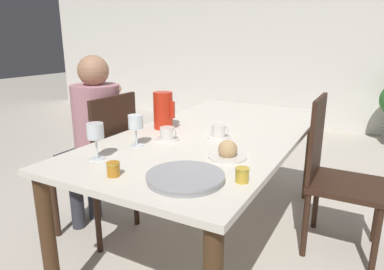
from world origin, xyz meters
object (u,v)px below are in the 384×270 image
Objects in this scene: serving_tray at (185,178)px; teacup_near_person at (167,134)px; red_pitcher at (163,110)px; jam_jar_amber at (113,168)px; jam_jar_red at (242,174)px; bread_plate at (228,152)px; chair_opposite at (334,173)px; person_seated at (94,131)px; chair_person_side at (103,164)px; teacup_across at (219,132)px; wine_glass_water at (95,133)px; wine_glass_juice at (136,124)px.

teacup_near_person is at bearing 129.44° from serving_tray.
jam_jar_amber is (0.24, -0.74, -0.08)m from red_pitcher.
serving_tray is 0.22m from jam_jar_red.
bread_plate is 0.53m from jam_jar_amber.
chair_opposite is 0.99m from jam_jar_red.
person_seated is 1.23m from jam_jar_red.
red_pitcher is 0.26m from teacup_near_person.
person_seated is (-0.09, 0.04, 0.20)m from chair_person_side.
teacup_across is 0.35m from bread_plate.
teacup_across is (0.39, -0.02, -0.08)m from red_pitcher.
chair_opposite is 1.52m from person_seated.
wine_glass_juice is (0.04, 0.25, -0.01)m from wine_glass_water.
chair_person_side and chair_opposite have the same top height.
person_seated is 20.16× the size of jam_jar_red.
person_seated is 3.80× the size of serving_tray.
chair_person_side reaches higher than jam_jar_red.
red_pitcher is 0.91m from jam_jar_red.
chair_person_side is at bearing -67.16° from chair_opposite.
serving_tray is (0.45, -0.28, -0.10)m from wine_glass_juice.
red_pitcher reaches higher than chair_person_side.
chair_person_side is 6.81× the size of teacup_near_person.
teacup_near_person is (0.08, 0.18, -0.09)m from wine_glass_juice.
red_pitcher is at bearing -69.60° from chair_opposite.
jam_jar_red is at bearing 21.79° from jam_jar_amber.
wine_glass_water is 0.50m from serving_tray.
bread_plate is at bearing -98.00° from chair_person_side.
person_seated is 6.86× the size of wine_glass_water.
jam_jar_amber is at bearing -30.72° from wine_glass_water.
jam_jar_red is at bearing -37.27° from red_pitcher.
jam_jar_red is (1.07, -0.36, 0.27)m from chair_person_side.
wine_glass_juice is 0.68m from jam_jar_red.
wine_glass_water reaches higher than jam_jar_amber.
jam_jar_red is (-0.25, -0.91, 0.27)m from chair_opposite.
person_seated reaches higher than teacup_near_person.
wine_glass_juice is at bearing -114.02° from teacup_near_person.
bread_plate is 3.12× the size of jam_jar_red.
jam_jar_red is at bearing -15.45° from wine_glass_juice.
red_pitcher is at bearing 93.83° from wine_glass_water.
jam_jar_amber is at bearing -80.65° from teacup_near_person.
bread_plate is at bearing 124.46° from jam_jar_red.
wine_glass_juice is at bearing 114.40° from jam_jar_amber.
bread_plate is at bearing 52.64° from jam_jar_amber.
bread_plate is 3.12× the size of jam_jar_amber.
person_seated is at bearing 175.53° from teacup_near_person.
teacup_near_person is 0.59m from serving_tray.
wine_glass_water is at bearing -98.03° from wine_glass_juice.
wine_glass_juice is at bearing 81.97° from wine_glass_water.
person_seated is 5.19× the size of red_pitcher.
chair_opposite is 1.35m from jam_jar_amber.
red_pitcher is 1.38× the size of wine_glass_juice.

